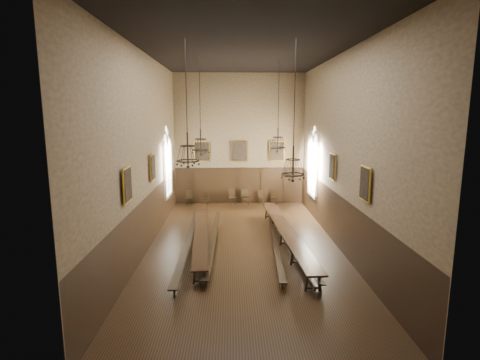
{
  "coord_description": "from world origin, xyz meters",
  "views": [
    {
      "loc": [
        -0.59,
        -16.99,
        6.24
      ],
      "look_at": [
        -0.14,
        1.5,
        2.97
      ],
      "focal_mm": 28.0,
      "sensor_mm": 36.0,
      "label": 1
    }
  ],
  "objects_px": {
    "chair_3": "(232,200)",
    "bench_right_outer": "(297,242)",
    "table_right": "(286,237)",
    "chair_1": "(205,201)",
    "chandelier_back_right": "(278,142)",
    "chair_0": "(189,201)",
    "bench_left_inner": "(213,240)",
    "chandelier_front_right": "(293,166)",
    "chandelier_back_left": "(201,144)",
    "chair_4": "(245,200)",
    "chair_6": "(274,200)",
    "chair_5": "(261,200)",
    "bench_right_inner": "(275,243)",
    "chandelier_front_left": "(188,153)",
    "table_left": "(201,239)",
    "bench_left_outer": "(189,241)"
  },
  "relations": [
    {
      "from": "table_right",
      "to": "chair_3",
      "type": "distance_m",
      "value": 8.81
    },
    {
      "from": "table_left",
      "to": "chair_5",
      "type": "relative_size",
      "value": 9.38
    },
    {
      "from": "chair_1",
      "to": "chandelier_back_left",
      "type": "xyz_separation_m",
      "value": [
        0.27,
        -6.39,
        4.46
      ]
    },
    {
      "from": "bench_left_inner",
      "to": "chair_0",
      "type": "distance_m",
      "value": 8.59
    },
    {
      "from": "table_right",
      "to": "chair_1",
      "type": "bearing_deg",
      "value": 117.86
    },
    {
      "from": "chandelier_back_left",
      "to": "chandelier_front_right",
      "type": "distance_m",
      "value": 6.29
    },
    {
      "from": "chair_3",
      "to": "bench_right_outer",
      "type": "bearing_deg",
      "value": -82.76
    },
    {
      "from": "table_right",
      "to": "chair_6",
      "type": "relative_size",
      "value": 10.46
    },
    {
      "from": "chair_3",
      "to": "chandelier_front_right",
      "type": "distance_m",
      "value": 12.17
    },
    {
      "from": "chair_1",
      "to": "chair_5",
      "type": "relative_size",
      "value": 0.94
    },
    {
      "from": "chandelier_front_left",
      "to": "chair_5",
      "type": "bearing_deg",
      "value": 71.15
    },
    {
      "from": "bench_left_outer",
      "to": "bench_left_inner",
      "type": "bearing_deg",
      "value": 7.66
    },
    {
      "from": "bench_right_outer",
      "to": "chandelier_back_left",
      "type": "relative_size",
      "value": 2.01
    },
    {
      "from": "chair_4",
      "to": "bench_left_inner",
      "type": "bearing_deg",
      "value": -117.28
    },
    {
      "from": "table_right",
      "to": "bench_right_outer",
      "type": "xyz_separation_m",
      "value": [
        0.48,
        -0.34,
        -0.14
      ]
    },
    {
      "from": "chair_5",
      "to": "bench_left_outer",
      "type": "bearing_deg",
      "value": -127.91
    },
    {
      "from": "table_left",
      "to": "bench_left_outer",
      "type": "xyz_separation_m",
      "value": [
        -0.55,
        -0.11,
        -0.04
      ]
    },
    {
      "from": "chandelier_back_left",
      "to": "chair_4",
      "type": "bearing_deg",
      "value": 68.3
    },
    {
      "from": "chair_4",
      "to": "chair_5",
      "type": "bearing_deg",
      "value": -9.02
    },
    {
      "from": "bench_right_outer",
      "to": "chair_5",
      "type": "xyz_separation_m",
      "value": [
        -0.98,
        8.81,
        0.02
      ]
    },
    {
      "from": "bench_left_inner",
      "to": "chair_3",
      "type": "distance_m",
      "value": 8.43
    },
    {
      "from": "table_left",
      "to": "table_right",
      "type": "relative_size",
      "value": 0.86
    },
    {
      "from": "bench_left_outer",
      "to": "chair_0",
      "type": "xyz_separation_m",
      "value": [
        -0.93,
        8.49,
        -0.01
      ]
    },
    {
      "from": "chair_3",
      "to": "table_left",
      "type": "bearing_deg",
      "value": -112.07
    },
    {
      "from": "bench_left_inner",
      "to": "chair_3",
      "type": "xyz_separation_m",
      "value": [
        0.95,
        8.38,
        0.04
      ]
    },
    {
      "from": "chandelier_back_right",
      "to": "chair_1",
      "type": "bearing_deg",
      "value": 127.58
    },
    {
      "from": "chair_0",
      "to": "bench_left_inner",
      "type": "bearing_deg",
      "value": -85.11
    },
    {
      "from": "chair_0",
      "to": "chair_3",
      "type": "xyz_separation_m",
      "value": [
        3.01,
        0.04,
        0.02
      ]
    },
    {
      "from": "bench_left_outer",
      "to": "chair_6",
      "type": "bearing_deg",
      "value": 59.53
    },
    {
      "from": "table_right",
      "to": "chandelier_front_right",
      "type": "height_order",
      "value": "chandelier_front_right"
    },
    {
      "from": "chair_0",
      "to": "chandelier_back_left",
      "type": "bearing_deg",
      "value": -86.79
    },
    {
      "from": "chandelier_back_left",
      "to": "bench_right_inner",
      "type": "bearing_deg",
      "value": -33.91
    },
    {
      "from": "bench_right_outer",
      "to": "chandelier_front_left",
      "type": "bearing_deg",
      "value": -154.08
    },
    {
      "from": "bench_right_outer",
      "to": "chandelier_back_right",
      "type": "height_order",
      "value": "chandelier_back_right"
    },
    {
      "from": "chair_4",
      "to": "chandelier_back_right",
      "type": "height_order",
      "value": "chandelier_back_right"
    },
    {
      "from": "chandelier_back_right",
      "to": "chair_3",
      "type": "bearing_deg",
      "value": 113.22
    },
    {
      "from": "chair_0",
      "to": "chair_4",
      "type": "distance_m",
      "value": 3.89
    },
    {
      "from": "chair_3",
      "to": "chandelier_back_right",
      "type": "xyz_separation_m",
      "value": [
        2.42,
        -5.64,
        4.47
      ]
    },
    {
      "from": "bench_left_outer",
      "to": "bench_right_outer",
      "type": "xyz_separation_m",
      "value": [
        5.11,
        -0.25,
        -0.04
      ]
    },
    {
      "from": "bench_left_outer",
      "to": "chair_4",
      "type": "xyz_separation_m",
      "value": [
        2.97,
        8.44,
        0.01
      ]
    },
    {
      "from": "bench_right_outer",
      "to": "chandelier_back_right",
      "type": "xyz_separation_m",
      "value": [
        -0.6,
        3.14,
        4.51
      ]
    },
    {
      "from": "bench_left_outer",
      "to": "chair_1",
      "type": "distance_m",
      "value": 8.51
    },
    {
      "from": "chair_4",
      "to": "bench_right_outer",
      "type": "bearing_deg",
      "value": -90.99
    },
    {
      "from": "chair_0",
      "to": "chair_5",
      "type": "relative_size",
      "value": 1.01
    },
    {
      "from": "table_left",
      "to": "chair_0",
      "type": "distance_m",
      "value": 8.51
    },
    {
      "from": "bench_right_outer",
      "to": "chair_1",
      "type": "xyz_separation_m",
      "value": [
        -4.93,
        8.76,
        0.0
      ]
    },
    {
      "from": "bench_left_inner",
      "to": "bench_right_inner",
      "type": "xyz_separation_m",
      "value": [
        2.93,
        -0.46,
        -0.01
      ]
    },
    {
      "from": "chair_5",
      "to": "table_left",
      "type": "bearing_deg",
      "value": -125.1
    },
    {
      "from": "bench_right_outer",
      "to": "table_left",
      "type": "bearing_deg",
      "value": 175.49
    },
    {
      "from": "chair_6",
      "to": "table_right",
      "type": "bearing_deg",
      "value": -89.55
    }
  ]
}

